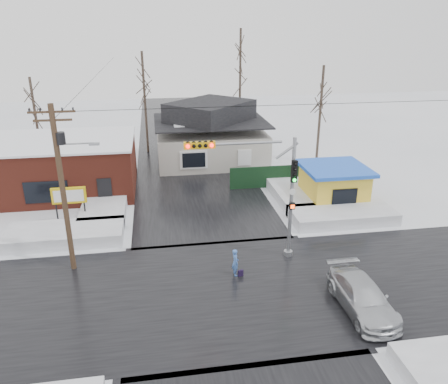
{
  "coord_description": "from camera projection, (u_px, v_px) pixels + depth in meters",
  "views": [
    {
      "loc": [
        -3.17,
        -18.28,
        12.62
      ],
      "look_at": [
        0.73,
        5.96,
        3.0
      ],
      "focal_mm": 35.0,
      "sensor_mm": 36.0,
      "label": 1
    }
  ],
  "objects": [
    {
      "name": "road_ew",
      "position": [
        229.0,
        291.0,
        21.87
      ],
      "size": [
        120.0,
        10.0,
        0.02
      ],
      "primitive_type": "cube",
      "color": "black",
      "rests_on": "ground"
    },
    {
      "name": "kiosk",
      "position": [
        333.0,
        185.0,
        31.93
      ],
      "size": [
        4.6,
        4.6,
        2.88
      ],
      "color": "yellow",
      "rests_on": "ground"
    },
    {
      "name": "shopping_bag",
      "position": [
        241.0,
        273.0,
        23.1
      ],
      "size": [
        0.3,
        0.2,
        0.35
      ],
      "primitive_type": "cube",
      "rotation": [
        0.0,
        0.0,
        0.33
      ],
      "color": "black",
      "rests_on": "ground"
    },
    {
      "name": "snowbank_nside_e",
      "position": [
        291.0,
        190.0,
        33.8
      ],
      "size": [
        3.0,
        8.0,
        0.8
      ],
      "primitive_type": "cube",
      "color": "white",
      "rests_on": "ground"
    },
    {
      "name": "road_ns",
      "position": [
        229.0,
        291.0,
        21.87
      ],
      "size": [
        10.0,
        120.0,
        0.02
      ],
      "primitive_type": "cube",
      "color": "black",
      "rests_on": "ground"
    },
    {
      "name": "marquee_sign",
      "position": [
        69.0,
        197.0,
        28.57
      ],
      "size": [
        2.2,
        0.21,
        2.55
      ],
      "color": "black",
      "rests_on": "ground"
    },
    {
      "name": "ground",
      "position": [
        229.0,
        291.0,
        21.88
      ],
      "size": [
        120.0,
        120.0,
        0.0
      ],
      "primitive_type": "plane",
      "color": "white",
      "rests_on": "ground"
    },
    {
      "name": "snowbank_ne",
      "position": [
        342.0,
        215.0,
        29.5
      ],
      "size": [
        7.0,
        3.0,
        0.8
      ],
      "primitive_type": "cube",
      "color": "white",
      "rests_on": "ground"
    },
    {
      "name": "snowbank_nside_w",
      "position": [
        106.0,
        202.0,
        31.72
      ],
      "size": [
        3.0,
        8.0,
        0.8
      ],
      "primitive_type": "cube",
      "color": "white",
      "rests_on": "ground"
    },
    {
      "name": "car",
      "position": [
        362.0,
        297.0,
        20.23
      ],
      "size": [
        2.05,
        4.88,
        1.41
      ],
      "primitive_type": "imported",
      "rotation": [
        0.0,
        0.0,
        0.02
      ],
      "color": "silver",
      "rests_on": "ground"
    },
    {
      "name": "traffic_signal",
      "position": [
        264.0,
        184.0,
        23.31
      ],
      "size": [
        6.05,
        0.68,
        7.0
      ],
      "color": "gray",
      "rests_on": "ground"
    },
    {
      "name": "house",
      "position": [
        210.0,
        134.0,
        41.44
      ],
      "size": [
        10.4,
        8.4,
        5.76
      ],
      "color": "beige",
      "rests_on": "ground"
    },
    {
      "name": "fence",
      "position": [
        278.0,
        176.0,
        35.38
      ],
      "size": [
        8.0,
        0.12,
        1.8
      ],
      "primitive_type": "cube",
      "color": "black",
      "rests_on": "ground"
    },
    {
      "name": "utility_pole",
      "position": [
        63.0,
        181.0,
        22.05
      ],
      "size": [
        3.15,
        0.44,
        9.0
      ],
      "color": "#382619",
      "rests_on": "ground"
    },
    {
      "name": "tree_far_mid",
      "position": [
        240.0,
        53.0,
        45.02
      ],
      "size": [
        3.0,
        3.0,
        12.0
      ],
      "color": "#332821",
      "rests_on": "ground"
    },
    {
      "name": "pedestrian",
      "position": [
        235.0,
        263.0,
        23.01
      ],
      "size": [
        0.42,
        0.59,
        1.52
      ],
      "primitive_type": "imported",
      "rotation": [
        0.0,
        0.0,
        1.68
      ],
      "color": "#446EBF",
      "rests_on": "ground"
    },
    {
      "name": "tree_far_right",
      "position": [
        322.0,
        86.0,
        39.42
      ],
      "size": [
        3.0,
        3.0,
        9.0
      ],
      "color": "#332821",
      "rests_on": "ground"
    },
    {
      "name": "tree_far_west",
      "position": [
        32.0,
        95.0,
        39.54
      ],
      "size": [
        3.0,
        3.0,
        8.0
      ],
      "color": "#332821",
      "rests_on": "ground"
    },
    {
      "name": "snowbank_nw",
      "position": [
        65.0,
        234.0,
        26.83
      ],
      "size": [
        7.0,
        3.0,
        0.8
      ],
      "primitive_type": "cube",
      "color": "white",
      "rests_on": "ground"
    },
    {
      "name": "brick_building",
      "position": [
        56.0,
        166.0,
        34.19
      ],
      "size": [
        12.2,
        8.2,
        4.12
      ],
      "color": "maroon",
      "rests_on": "ground"
    },
    {
      "name": "tree_far_left",
      "position": [
        143.0,
        73.0,
        42.28
      ],
      "size": [
        3.0,
        3.0,
        10.0
      ],
      "color": "#332821",
      "rests_on": "ground"
    }
  ]
}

